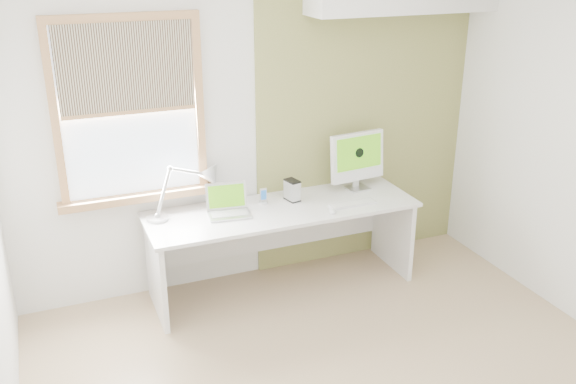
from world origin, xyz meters
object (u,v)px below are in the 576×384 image
laptop (228,207)px  imac (357,158)px  desk (280,227)px  external_drive (292,190)px  desk_lamp (201,183)px

laptop → imac: bearing=5.0°
desk → external_drive: (0.14, 0.06, 0.28)m
desk → laptop: (-0.44, -0.00, 0.25)m
desk_lamp → external_drive: (0.73, -0.13, -0.12)m
external_drive → imac: size_ratio=0.35×
desk → external_drive: size_ratio=12.42×
desk_lamp → laptop: 0.29m
laptop → external_drive: laptop is taller
external_drive → imac: bearing=4.2°
desk → external_drive: bearing=23.0°
external_drive → desk_lamp: bearing=169.6°
imac → external_drive: bearing=-175.8°
desk_lamp → external_drive: desk_lamp is taller
laptop → external_drive: size_ratio=2.00×
laptop → imac: 1.22m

